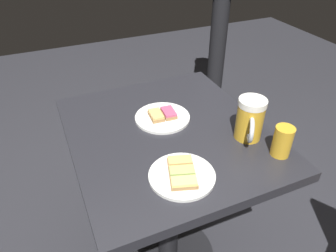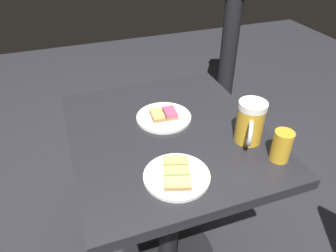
{
  "view_description": "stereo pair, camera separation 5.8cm",
  "coord_description": "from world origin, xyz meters",
  "px_view_note": "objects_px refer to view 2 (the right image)",
  "views": [
    {
      "loc": [
        -0.81,
        0.35,
        1.39
      ],
      "look_at": [
        0.0,
        0.0,
        0.77
      ],
      "focal_mm": 33.71,
      "sensor_mm": 36.0,
      "label": 1
    },
    {
      "loc": [
        -0.83,
        0.3,
        1.39
      ],
      "look_at": [
        0.0,
        0.0,
        0.77
      ],
      "focal_mm": 33.71,
      "sensor_mm": 36.0,
      "label": 2
    }
  ],
  "objects_px": {
    "beer_mug": "(250,123)",
    "beer_glass_small": "(282,146)",
    "plate_near": "(177,175)",
    "plate_far": "(164,117)"
  },
  "relations": [
    {
      "from": "plate_near",
      "to": "beer_mug",
      "type": "xyz_separation_m",
      "value": [
        0.08,
        -0.28,
        0.06
      ]
    },
    {
      "from": "beer_mug",
      "to": "beer_glass_small",
      "type": "xyz_separation_m",
      "value": [
        -0.11,
        -0.04,
        -0.02
      ]
    },
    {
      "from": "plate_near",
      "to": "plate_far",
      "type": "relative_size",
      "value": 0.96
    },
    {
      "from": "plate_near",
      "to": "beer_mug",
      "type": "relative_size",
      "value": 1.35
    },
    {
      "from": "beer_mug",
      "to": "beer_glass_small",
      "type": "bearing_deg",
      "value": -159.42
    },
    {
      "from": "plate_far",
      "to": "beer_glass_small",
      "type": "bearing_deg",
      "value": -141.85
    },
    {
      "from": "beer_mug",
      "to": "beer_glass_small",
      "type": "distance_m",
      "value": 0.12
    },
    {
      "from": "plate_far",
      "to": "beer_mug",
      "type": "xyz_separation_m",
      "value": [
        -0.22,
        -0.22,
        0.06
      ]
    },
    {
      "from": "beer_mug",
      "to": "beer_glass_small",
      "type": "relative_size",
      "value": 1.43
    },
    {
      "from": "plate_far",
      "to": "beer_glass_small",
      "type": "relative_size",
      "value": 2.0
    }
  ]
}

